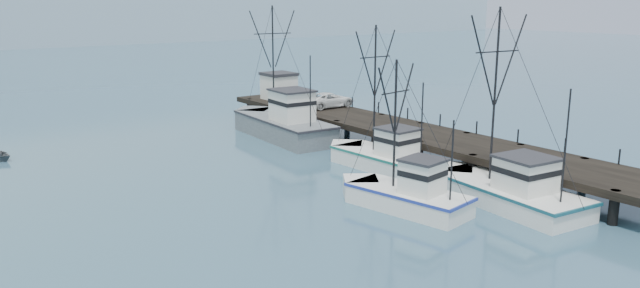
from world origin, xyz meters
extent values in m
plane|color=#30546C|center=(0.00, 0.00, 0.00)|extent=(400.00, 400.00, 0.00)
cube|color=black|center=(14.00, 16.00, 1.75)|extent=(6.00, 44.00, 0.50)
cylinder|color=black|center=(11.40, -4.00, 1.00)|extent=(0.56, 0.56, 2.00)
cylinder|color=black|center=(11.40, 1.00, 1.00)|extent=(0.56, 0.56, 2.00)
cylinder|color=black|center=(16.60, 1.00, 1.00)|extent=(0.56, 0.56, 2.00)
cylinder|color=black|center=(11.40, 6.00, 1.00)|extent=(0.56, 0.56, 2.00)
cylinder|color=black|center=(16.60, 6.00, 1.00)|extent=(0.56, 0.56, 2.00)
cylinder|color=black|center=(11.40, 11.00, 1.00)|extent=(0.56, 0.56, 2.00)
cylinder|color=black|center=(16.60, 11.00, 1.00)|extent=(0.56, 0.56, 2.00)
cylinder|color=black|center=(11.40, 16.00, 1.00)|extent=(0.56, 0.56, 2.00)
cylinder|color=black|center=(16.60, 16.00, 1.00)|extent=(0.56, 0.56, 2.00)
cylinder|color=black|center=(11.40, 21.00, 1.00)|extent=(0.56, 0.56, 2.00)
cylinder|color=black|center=(16.60, 21.00, 1.00)|extent=(0.56, 0.56, 2.00)
cylinder|color=black|center=(11.40, 26.00, 1.00)|extent=(0.56, 0.56, 2.00)
cylinder|color=black|center=(16.60, 26.00, 1.00)|extent=(0.56, 0.56, 2.00)
cylinder|color=black|center=(11.40, 31.00, 1.00)|extent=(0.56, 0.56, 2.00)
cylinder|color=black|center=(16.60, 31.00, 1.00)|extent=(0.56, 0.56, 2.00)
cylinder|color=black|center=(11.40, 36.00, 1.00)|extent=(0.56, 0.56, 2.00)
cylinder|color=black|center=(16.60, 36.00, 1.00)|extent=(0.56, 0.56, 2.00)
cube|color=white|center=(9.59, 1.71, 0.45)|extent=(4.89, 10.32, 1.60)
cube|color=white|center=(10.10, 6.67, 0.45)|extent=(3.88, 3.88, 1.60)
cube|color=#164B59|center=(9.59, 1.71, 1.15)|extent=(4.99, 10.58, 0.18)
cube|color=silver|center=(9.46, 0.43, 2.20)|extent=(3.00, 3.08, 1.90)
cube|color=#26262B|center=(9.46, 0.43, 3.23)|extent=(3.25, 3.35, 0.16)
cylinder|color=black|center=(9.75, 3.23, 6.53)|extent=(0.14, 0.14, 10.56)
cylinder|color=black|center=(9.20, -2.11, 4.42)|extent=(0.10, 0.10, 6.34)
cube|color=white|center=(4.01, 4.56, 0.45)|extent=(4.24, 7.74, 1.60)
cube|color=white|center=(3.34, 8.15, 0.45)|extent=(2.90, 2.90, 1.60)
cube|color=#213299|center=(4.01, 4.56, 1.15)|extent=(4.33, 7.93, 0.18)
cube|color=silver|center=(4.19, 3.63, 2.20)|extent=(2.41, 2.41, 1.90)
cube|color=#26262B|center=(4.19, 3.63, 3.23)|extent=(2.62, 2.62, 0.16)
cylinder|color=black|center=(3.81, 5.66, 5.05)|extent=(0.14, 0.14, 7.60)
cylinder|color=black|center=(4.53, 1.79, 3.53)|extent=(0.10, 0.10, 4.56)
cube|color=white|center=(9.08, 12.10, 0.45)|extent=(3.77, 8.78, 1.60)
cube|color=white|center=(8.85, 16.39, 0.45)|extent=(3.31, 3.31, 1.60)
cube|color=#186055|center=(9.08, 12.10, 1.15)|extent=(3.85, 9.00, 0.18)
cube|color=silver|center=(9.14, 10.99, 2.20)|extent=(2.45, 2.55, 1.90)
cube|color=#26262B|center=(9.14, 10.99, 3.23)|extent=(2.66, 2.78, 0.16)
cylinder|color=black|center=(9.01, 13.42, 5.85)|extent=(0.14, 0.14, 9.20)
cylinder|color=black|center=(9.26, 8.79, 4.01)|extent=(0.10, 0.10, 5.52)
cube|color=slate|center=(8.84, 25.45, 0.75)|extent=(4.90, 12.12, 2.20)
cube|color=slate|center=(9.23, 31.37, 0.75)|extent=(4.12, 4.12, 2.20)
cube|color=black|center=(8.84, 25.45, 1.75)|extent=(5.01, 12.43, 0.18)
cube|color=silver|center=(8.74, 23.93, 3.15)|extent=(3.10, 3.53, 2.60)
cube|color=#26262B|center=(8.74, 23.93, 4.53)|extent=(3.37, 3.86, 0.16)
cylinder|color=black|center=(8.96, 27.27, 6.78)|extent=(0.14, 0.14, 9.85)
cylinder|color=black|center=(8.53, 20.89, 4.81)|extent=(0.10, 0.10, 5.91)
cube|color=silver|center=(13.84, 34.00, 3.25)|extent=(2.80, 3.00, 2.50)
cube|color=#26262B|center=(13.84, 34.00, 4.65)|extent=(3.00, 3.20, 0.30)
imported|color=silver|center=(15.02, 26.87, 2.72)|extent=(5.20, 2.47, 1.43)
camera|label=1|loc=(-21.10, -20.73, 12.23)|focal=35.00mm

